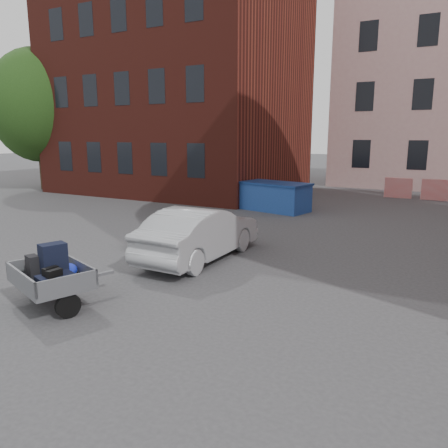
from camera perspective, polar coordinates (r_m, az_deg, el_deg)
The scene contains 8 objects.
ground at distance 10.23m, azimuth -3.65°, elevation -6.27°, with size 120.00×120.00×0.00m, color #38383A.
building_brick at distance 25.83m, azimuth -5.56°, elevation 20.24°, with size 12.00×10.00×14.00m, color #591E16.
far_building at distance 39.36m, azimuth -11.60°, elevation 12.73°, with size 6.00×6.00×8.00m, color maroon.
tree at distance 27.39m, azimuth -23.17°, elevation 15.04°, with size 5.28×5.28×8.30m.
barriers at distance 23.40m, azimuth 25.92°, elevation 4.03°, with size 4.70×0.18×1.00m.
trailer at distance 8.72m, azimuth -21.70°, elevation -6.15°, with size 1.88×1.98×1.20m.
dumpster at distance 18.31m, azimuth 6.69°, elevation 3.60°, with size 3.06×2.03×1.18m.
silver_car at distance 11.13m, azimuth -3.18°, elevation -1.20°, with size 1.42×4.07×1.34m, color #9FA2A6.
Camera 1 is at (5.20, -8.23, 3.16)m, focal length 35.00 mm.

